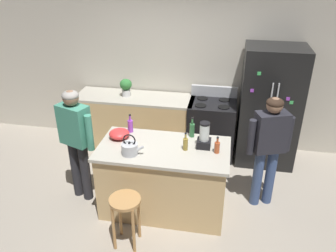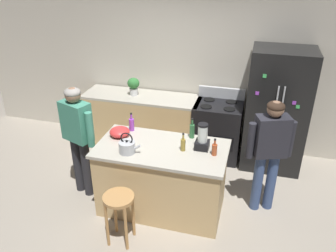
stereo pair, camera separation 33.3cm
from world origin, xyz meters
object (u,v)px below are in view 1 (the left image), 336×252
object	(u,v)px
blender_appliance	(204,137)
bottle_olive_oil	(192,130)
person_by_island_left	(76,136)
bar_stool	(126,209)
bottle_cooking_sauce	(217,147)
bottle_soda	(130,125)
kitchen_island	(164,178)
person_by_sink_right	(269,143)
potted_plant	(126,86)
mixing_bowl	(119,134)
bottle_vinegar	(185,144)
stove_range	(211,128)
tea_kettle	(130,148)
refrigerator	(269,107)

from	to	relation	value
blender_appliance	bottle_olive_oil	xyz separation A→B (m)	(-0.18, 0.24, -0.04)
person_by_island_left	blender_appliance	distance (m)	1.67
bottle_olive_oil	bar_stool	bearing A→B (deg)	-120.15
bottle_olive_oil	bottle_cooking_sauce	xyz separation A→B (m)	(0.34, -0.36, -0.02)
person_by_island_left	bottle_soda	bearing A→B (deg)	24.23
kitchen_island	bar_stool	size ratio (longest dim) A/B	2.49
person_by_sink_right	bar_stool	xyz separation A→B (m)	(-1.60, -1.05, -0.44)
bottle_soda	bottle_olive_oil	distance (m)	0.83
kitchen_island	bottle_cooking_sauce	bearing A→B (deg)	-0.43
potted_plant	mixing_bowl	distance (m)	1.45
bottle_vinegar	stove_range	bearing A→B (deg)	81.23
bottle_cooking_sauce	person_by_island_left	bearing A→B (deg)	178.65
stove_range	bottle_cooking_sauce	bearing A→B (deg)	-84.49
blender_appliance	bottle_cooking_sauce	xyz separation A→B (m)	(0.17, -0.11, -0.06)
tea_kettle	bar_stool	bearing A→B (deg)	-82.61
stove_range	bottle_vinegar	xyz separation A→B (m)	(-0.24, -1.53, 0.54)
refrigerator	bottle_olive_oil	xyz separation A→B (m)	(-1.07, -1.15, 0.09)
person_by_sink_right	bottle_olive_oil	distance (m)	0.99
bottle_soda	mixing_bowl	bearing A→B (deg)	-116.34
person_by_island_left	blender_appliance	size ratio (longest dim) A/B	4.76
refrigerator	mixing_bowl	world-z (taller)	refrigerator
tea_kettle	stove_range	bearing A→B (deg)	63.39
kitchen_island	bar_stool	distance (m)	0.77
mixing_bowl	person_by_sink_right	bearing A→B (deg)	6.28
person_by_island_left	bottle_soda	distance (m)	0.72
person_by_sink_right	person_by_island_left	bearing A→B (deg)	-172.80
bar_stool	tea_kettle	xyz separation A→B (m)	(-0.06, 0.49, 0.51)
person_by_sink_right	bottle_olive_oil	size ratio (longest dim) A/B	5.66
kitchen_island	tea_kettle	size ratio (longest dim) A/B	5.94
bottle_soda	bottle_cooking_sauce	world-z (taller)	bottle_soda
person_by_island_left	bar_stool	xyz separation A→B (m)	(0.87, -0.74, -0.46)
mixing_bowl	tea_kettle	bearing A→B (deg)	-55.37
bar_stool	bottle_soda	distance (m)	1.18
refrigerator	potted_plant	distance (m)	2.33
bar_stool	blender_appliance	size ratio (longest dim) A/B	1.95
kitchen_island	person_by_sink_right	xyz separation A→B (m)	(1.29, 0.35, 0.47)
person_by_island_left	bar_stool	distance (m)	1.23
refrigerator	bottle_soda	bearing A→B (deg)	-148.48
bar_stool	bottle_olive_oil	distance (m)	1.33
refrigerator	bottle_cooking_sauce	xyz separation A→B (m)	(-0.73, -1.50, 0.07)
kitchen_island	person_by_island_left	world-z (taller)	person_by_island_left
kitchen_island	bottle_olive_oil	distance (m)	0.74
stove_range	bottle_soda	size ratio (longest dim) A/B	4.38
potted_plant	blender_appliance	distance (m)	2.03
person_by_island_left	person_by_sink_right	bearing A→B (deg)	7.20
bar_stool	potted_plant	bearing A→B (deg)	105.79
bottle_olive_oil	blender_appliance	bearing A→B (deg)	-53.75
bar_stool	bottle_olive_oil	size ratio (longest dim) A/B	2.38
refrigerator	blender_appliance	world-z (taller)	refrigerator
bottle_vinegar	person_by_sink_right	bearing A→B (deg)	19.05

